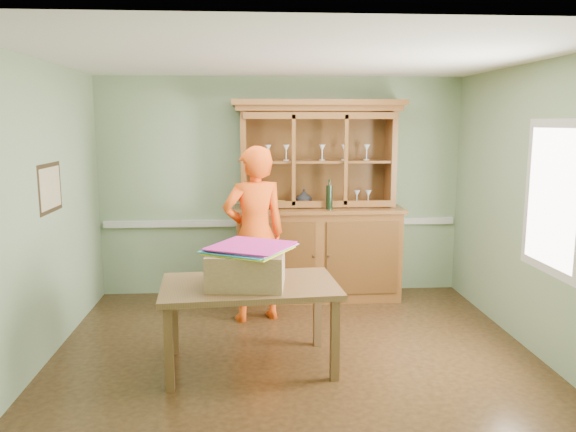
{
  "coord_description": "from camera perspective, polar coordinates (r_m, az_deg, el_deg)",
  "views": [
    {
      "loc": [
        -0.39,
        -4.98,
        2.15
      ],
      "look_at": [
        -0.03,
        0.4,
        1.25
      ],
      "focal_mm": 35.0,
      "sensor_mm": 36.0,
      "label": 1
    }
  ],
  "objects": [
    {
      "name": "dining_table",
      "position": [
        4.96,
        -3.91,
        -7.85
      ],
      "size": [
        1.59,
        1.02,
        0.76
      ],
      "rotation": [
        0.0,
        0.0,
        0.08
      ],
      "color": "brown",
      "rests_on": "floor"
    },
    {
      "name": "wall_front",
      "position": [
        3.11,
        3.54,
        -5.41
      ],
      "size": [
        4.5,
        0.0,
        4.5
      ],
      "primitive_type": "plane",
      "rotation": [
        -1.57,
        0.0,
        0.0
      ],
      "color": "gray",
      "rests_on": "floor"
    },
    {
      "name": "chair_rail",
      "position": [
        7.07,
        -0.65,
        -0.66
      ],
      "size": [
        4.41,
        0.05,
        0.08
      ],
      "primitive_type": "cube",
      "color": "silver",
      "rests_on": "wall_back"
    },
    {
      "name": "framed_map",
      "position": [
        5.62,
        -22.97,
        2.64
      ],
      "size": [
        0.03,
        0.6,
        0.46
      ],
      "color": "#2F2113",
      "rests_on": "wall_left"
    },
    {
      "name": "floor",
      "position": [
        5.44,
        0.59,
        -13.78
      ],
      "size": [
        4.5,
        4.5,
        0.0
      ],
      "primitive_type": "plane",
      "color": "#4F3419",
      "rests_on": "ground"
    },
    {
      "name": "wall_back",
      "position": [
        7.03,
        -0.67,
        2.99
      ],
      "size": [
        4.5,
        0.0,
        4.5
      ],
      "primitive_type": "plane",
      "rotation": [
        1.57,
        0.0,
        0.0
      ],
      "color": "gray",
      "rests_on": "floor"
    },
    {
      "name": "kite_stack",
      "position": [
        4.83,
        -3.9,
        -3.23
      ],
      "size": [
        0.82,
        0.82,
        0.05
      ],
      "rotation": [
        0.0,
        0.0,
        1.07
      ],
      "color": "#FFFE20",
      "rests_on": "cardboard_box"
    },
    {
      "name": "ceiling",
      "position": [
        5.02,
        0.64,
        15.81
      ],
      "size": [
        4.5,
        4.5,
        0.0
      ],
      "primitive_type": "plane",
      "rotation": [
        3.14,
        0.0,
        0.0
      ],
      "color": "white",
      "rests_on": "wall_back"
    },
    {
      "name": "wall_left",
      "position": [
        5.37,
        -24.07,
        0.12
      ],
      "size": [
        0.0,
        4.0,
        4.0
      ],
      "primitive_type": "plane",
      "rotation": [
        1.57,
        0.0,
        1.57
      ],
      "color": "gray",
      "rests_on": "floor"
    },
    {
      "name": "person",
      "position": [
        6.07,
        -3.41,
        -1.88
      ],
      "size": [
        0.8,
        0.63,
        1.91
      ],
      "primitive_type": "imported",
      "rotation": [
        0.0,
        0.0,
        3.43
      ],
      "color": "#FF5110",
      "rests_on": "floor"
    },
    {
      "name": "cardboard_box",
      "position": [
        4.83,
        -4.27,
        -5.39
      ],
      "size": [
        0.69,
        0.58,
        0.3
      ],
      "primitive_type": "cube",
      "rotation": [
        0.0,
        0.0,
        -0.11
      ],
      "color": "#A08152",
      "rests_on": "dining_table"
    },
    {
      "name": "wall_right",
      "position": [
        5.69,
        23.82,
        0.63
      ],
      "size": [
        0.0,
        4.0,
        4.0
      ],
      "primitive_type": "plane",
      "rotation": [
        1.57,
        0.0,
        -1.57
      ],
      "color": "gray",
      "rests_on": "floor"
    },
    {
      "name": "china_hutch",
      "position": [
        6.88,
        3.02,
        -1.45
      ],
      "size": [
        2.05,
        0.68,
        2.41
      ],
      "color": "brown",
      "rests_on": "floor"
    },
    {
      "name": "window_panel",
      "position": [
        5.4,
        25.2,
        1.7
      ],
      "size": [
        0.03,
        0.96,
        1.36
      ],
      "color": "silver",
      "rests_on": "wall_right"
    }
  ]
}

